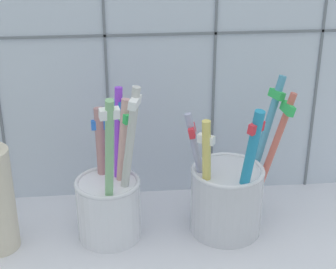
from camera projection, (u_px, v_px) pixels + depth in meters
counter_slab at (169, 247)px, 62.53cm from camera, size 64.00×22.00×2.00cm
tile_wall_back at (160, 35)px, 64.43cm from camera, size 64.00×2.20×45.00cm
toothbrush_cup_left at (110, 200)px, 61.15cm from camera, size 7.62×9.26×18.50cm
toothbrush_cup_right at (228, 194)px, 62.22cm from camera, size 12.59×9.06×17.45cm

